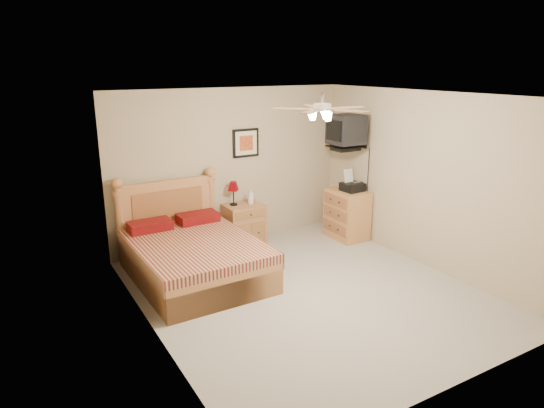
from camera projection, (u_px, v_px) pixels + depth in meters
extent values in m
plane|color=#9E998F|center=(308.00, 292.00, 6.28)|extent=(4.50, 4.50, 0.00)
cube|color=white|center=(312.00, 95.00, 5.58)|extent=(4.00, 4.50, 0.04)
cube|color=tan|center=(231.00, 167.00, 7.79)|extent=(4.00, 0.04, 2.50)
cube|color=tan|center=(462.00, 262.00, 4.06)|extent=(4.00, 0.04, 2.50)
cube|color=tan|center=(149.00, 226.00, 4.96)|extent=(0.04, 4.50, 2.50)
cube|color=tan|center=(426.00, 180.00, 6.89)|extent=(0.04, 4.50, 2.50)
cube|color=#9E6743|center=(244.00, 224.00, 7.90)|extent=(0.62, 0.46, 0.66)
imported|color=white|center=(251.00, 196.00, 7.82)|extent=(0.12, 0.12, 0.25)
cube|color=black|center=(246.00, 143.00, 7.81)|extent=(0.46, 0.04, 0.46)
cube|color=#AA6334|center=(347.00, 214.00, 8.15)|extent=(0.50, 0.71, 0.83)
imported|color=#B6AC8F|center=(337.00, 187.00, 8.19)|extent=(0.25, 0.32, 0.03)
imported|color=tan|center=(337.00, 186.00, 8.19)|extent=(0.23, 0.31, 0.02)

